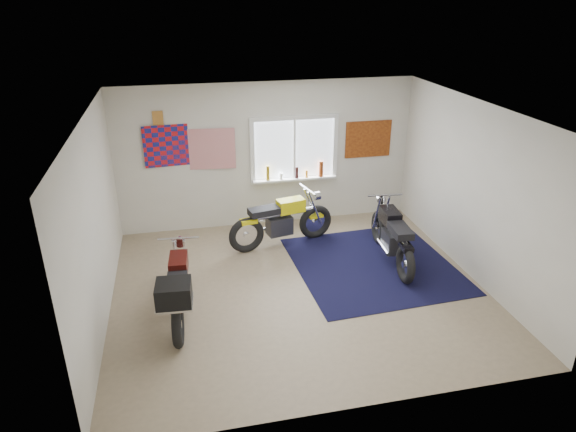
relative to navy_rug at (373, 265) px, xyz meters
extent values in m
plane|color=#9E896B|center=(-1.37, -0.43, -0.01)|extent=(5.50, 5.50, 0.00)
plane|color=white|center=(-1.37, -0.43, 2.69)|extent=(5.50, 5.50, 0.00)
plane|color=silver|center=(-1.37, 2.07, 1.34)|extent=(5.50, 0.00, 5.50)
plane|color=silver|center=(-1.37, -2.93, 1.34)|extent=(5.50, 0.00, 5.50)
plane|color=silver|center=(-4.12, -0.43, 1.34)|extent=(0.00, 5.00, 5.00)
plane|color=silver|center=(1.38, -0.43, 1.34)|extent=(0.00, 5.00, 5.00)
cube|color=black|center=(0.00, 0.00, 0.00)|extent=(2.62, 2.72, 0.01)
cube|color=white|center=(-0.87, 2.06, 1.44)|extent=(1.50, 0.02, 1.10)
cube|color=white|center=(-0.87, 2.04, 2.03)|extent=(1.66, 0.06, 0.08)
cube|color=white|center=(-0.87, 2.04, 0.85)|extent=(1.66, 0.06, 0.08)
cube|color=white|center=(-1.66, 2.04, 1.44)|extent=(0.08, 0.06, 1.10)
cube|color=white|center=(-0.08, 2.04, 1.44)|extent=(0.08, 0.06, 1.10)
cube|color=white|center=(-0.87, 2.04, 1.44)|extent=(0.04, 0.06, 1.10)
cube|color=white|center=(-0.87, 1.98, 0.87)|extent=(1.60, 0.16, 0.04)
cylinder|color=olive|center=(-1.39, 1.97, 1.03)|extent=(0.07, 0.07, 0.28)
cylinder|color=white|center=(-1.14, 1.97, 0.95)|extent=(0.06, 0.06, 0.12)
cylinder|color=black|center=(-0.84, 1.97, 1.00)|extent=(0.06, 0.06, 0.22)
cylinder|color=orange|center=(-0.64, 1.97, 0.96)|extent=(0.05, 0.05, 0.14)
cylinder|color=maroon|center=(-0.36, 1.97, 1.04)|extent=(0.09, 0.09, 0.30)
plane|color=red|center=(-3.07, 2.05, 1.64)|extent=(1.00, 0.07, 1.00)
plane|color=red|center=(-2.42, 2.03, 1.54)|extent=(0.90, 0.09, 0.90)
cube|color=#B47733|center=(-3.27, 2.05, 2.14)|extent=(0.18, 0.02, 0.24)
cube|color=#A54C14|center=(0.58, 2.05, 1.54)|extent=(0.90, 0.03, 0.70)
torus|color=black|center=(-0.67, 1.21, 0.31)|extent=(0.65, 0.26, 0.64)
torus|color=black|center=(-1.97, 0.93, 0.31)|extent=(0.65, 0.26, 0.64)
cylinder|color=silver|center=(-0.67, 1.21, 0.31)|extent=(0.12, 0.11, 0.10)
cylinder|color=silver|center=(-1.97, 0.93, 0.31)|extent=(0.12, 0.11, 0.10)
cylinder|color=silver|center=(-1.32, 1.07, 0.58)|extent=(1.19, 0.34, 0.09)
cube|color=#313134|center=(-1.36, 1.06, 0.37)|extent=(0.47, 0.35, 0.32)
cylinder|color=silver|center=(-1.39, 1.21, 0.28)|extent=(0.52, 0.18, 0.07)
cube|color=yellow|center=(-1.15, 1.11, 0.72)|extent=(0.52, 0.34, 0.23)
cube|color=black|center=(-1.64, 1.00, 0.70)|extent=(0.57, 0.37, 0.11)
cube|color=yellow|center=(-1.92, 0.94, 0.56)|extent=(0.31, 0.21, 0.08)
cube|color=yellow|center=(-0.67, 1.21, 0.42)|extent=(0.29, 0.19, 0.05)
cylinder|color=silver|center=(-0.83, 1.18, 0.96)|extent=(0.16, 0.58, 0.03)
cylinder|color=silver|center=(-0.65, 1.22, 0.81)|extent=(0.12, 0.17, 0.15)
torus|color=black|center=(0.38, 0.77, 0.29)|extent=(0.17, 0.62, 0.61)
torus|color=black|center=(0.28, -0.58, 0.29)|extent=(0.17, 0.62, 0.61)
cylinder|color=silver|center=(0.38, 0.77, 0.29)|extent=(0.10, 0.11, 0.11)
cylinder|color=silver|center=(0.28, -0.58, 0.29)|extent=(0.10, 0.11, 0.11)
cylinder|color=silver|center=(0.33, 0.10, 0.59)|extent=(0.18, 1.22, 0.09)
cube|color=#313134|center=(0.33, 0.05, 0.38)|extent=(0.30, 0.45, 0.33)
cylinder|color=silver|center=(0.17, 0.06, 0.28)|extent=(0.11, 0.53, 0.07)
cube|color=black|center=(0.35, 0.27, 0.73)|extent=(0.29, 0.50, 0.23)
cube|color=black|center=(0.31, -0.24, 0.71)|extent=(0.31, 0.55, 0.12)
cube|color=black|center=(0.29, -0.53, 0.57)|extent=(0.18, 0.30, 0.08)
cube|color=black|center=(0.38, 0.77, 0.41)|extent=(0.16, 0.28, 0.05)
cylinder|color=silver|center=(0.37, 0.60, 0.98)|extent=(0.60, 0.08, 0.03)
cylinder|color=silver|center=(0.38, 0.79, 0.82)|extent=(0.16, 0.11, 0.15)
torus|color=black|center=(-3.07, -0.09, 0.29)|extent=(0.17, 0.61, 0.61)
torus|color=black|center=(-3.17, -1.40, 0.29)|extent=(0.17, 0.61, 0.61)
cylinder|color=silver|center=(-3.07, -0.09, 0.29)|extent=(0.10, 0.11, 0.10)
cylinder|color=silver|center=(-3.17, -1.40, 0.29)|extent=(0.10, 0.11, 0.10)
cylinder|color=silver|center=(-3.12, -0.74, 0.57)|extent=(0.17, 1.18, 0.08)
cube|color=#313134|center=(-3.13, -0.79, 0.37)|extent=(0.29, 0.44, 0.32)
cylinder|color=silver|center=(-3.28, -0.78, 0.27)|extent=(0.10, 0.52, 0.07)
cube|color=#380C09|center=(-3.11, -0.58, 0.70)|extent=(0.28, 0.48, 0.22)
cube|color=black|center=(-3.15, -1.07, 0.68)|extent=(0.30, 0.53, 0.11)
cube|color=#380C09|center=(-3.17, -1.35, 0.55)|extent=(0.17, 0.29, 0.07)
cube|color=#380C09|center=(-3.07, -0.09, 0.40)|extent=(0.15, 0.27, 0.05)
cylinder|color=silver|center=(-3.09, -0.26, 0.95)|extent=(0.58, 0.08, 0.03)
cylinder|color=silver|center=(-3.07, -0.07, 0.80)|extent=(0.16, 0.10, 0.15)
cube|color=black|center=(-3.18, -1.49, 0.82)|extent=(0.45, 0.42, 0.28)
camera|label=1|loc=(-2.97, -6.92, 4.17)|focal=32.00mm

